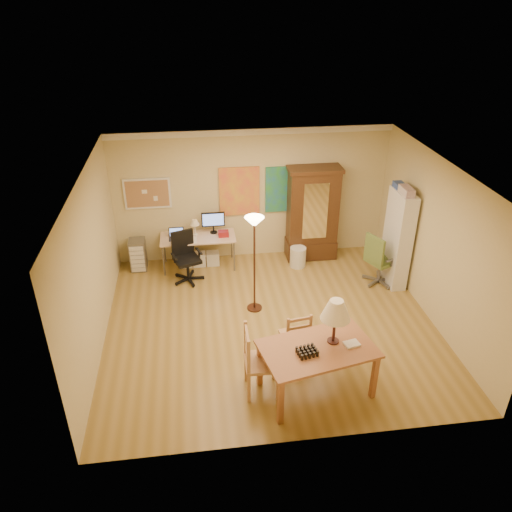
{
  "coord_description": "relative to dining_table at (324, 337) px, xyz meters",
  "views": [
    {
      "loc": [
        -1.17,
        -6.8,
        5.11
      ],
      "look_at": [
        -0.21,
        0.3,
        1.16
      ],
      "focal_mm": 35.0,
      "sensor_mm": 36.0,
      "label": 1
    }
  ],
  "objects": [
    {
      "name": "corkboard",
      "position": [
        -2.51,
        4.08,
        0.59
      ],
      "size": [
        0.9,
        0.04,
        0.62
      ],
      "primitive_type": "cube",
      "color": "tan",
      "rests_on": "floor"
    },
    {
      "name": "crown_molding",
      "position": [
        -0.46,
        4.07,
        1.73
      ],
      "size": [
        5.5,
        0.08,
        0.12
      ],
      "primitive_type": "cube",
      "color": "white",
      "rests_on": "floor"
    },
    {
      "name": "ladder_chair_back",
      "position": [
        -0.24,
        0.68,
        -0.5
      ],
      "size": [
        0.46,
        0.44,
        0.88
      ],
      "color": "tan",
      "rests_on": "floor"
    },
    {
      "name": "torchiere_lamp",
      "position": [
        -0.67,
        2.09,
        0.52
      ],
      "size": [
        0.32,
        0.32,
        1.78
      ],
      "color": "#42251A",
      "rests_on": "floor"
    },
    {
      "name": "ladder_chair_left",
      "position": [
        -0.87,
        0.08,
        -0.42
      ],
      "size": [
        0.48,
        0.5,
        1.06
      ],
      "color": "tan",
      "rests_on": "floor"
    },
    {
      "name": "dining_table",
      "position": [
        0.0,
        0.0,
        0.0
      ],
      "size": [
        1.69,
        1.22,
        1.44
      ],
      "color": "#965131",
      "rests_on": "floor"
    },
    {
      "name": "wastebin",
      "position": [
        0.4,
        3.48,
        -0.71
      ],
      "size": [
        0.33,
        0.33,
        0.41
      ],
      "primitive_type": "cylinder",
      "color": "silver",
      "rests_on": "floor"
    },
    {
      "name": "floor",
      "position": [
        -0.46,
        1.61,
        -0.91
      ],
      "size": [
        5.5,
        5.5,
        0.0
      ],
      "primitive_type": "plane",
      "color": "olive",
      "rests_on": "ground"
    },
    {
      "name": "armoire",
      "position": [
        0.75,
        3.85,
        -0.06
      ],
      "size": [
        1.06,
        0.5,
        1.96
      ],
      "color": "black",
      "rests_on": "floor"
    },
    {
      "name": "art_panel_right",
      "position": [
        0.19,
        4.08,
        0.54
      ],
      "size": [
        0.75,
        0.04,
        0.95
      ],
      "primitive_type": "cube",
      "color": "teal",
      "rests_on": "floor"
    },
    {
      "name": "art_panel_left",
      "position": [
        -0.71,
        4.08,
        0.54
      ],
      "size": [
        0.8,
        0.04,
        1.0
      ],
      "primitive_type": "cube",
      "color": "yellow",
      "rests_on": "floor"
    },
    {
      "name": "computer_desk",
      "position": [
        -1.57,
        3.77,
        -0.5
      ],
      "size": [
        1.48,
        0.65,
        1.12
      ],
      "color": "beige",
      "rests_on": "floor"
    },
    {
      "name": "office_chair_black",
      "position": [
        -1.84,
        3.24,
        -0.65
      ],
      "size": [
        0.61,
        0.61,
        0.99
      ],
      "color": "black",
      "rests_on": "floor"
    },
    {
      "name": "bookshelf",
      "position": [
        2.09,
        2.65,
        0.01
      ],
      "size": [
        0.28,
        0.74,
        1.85
      ],
      "color": "white",
      "rests_on": "floor"
    },
    {
      "name": "drawer_cart",
      "position": [
        -2.8,
        3.81,
        -0.6
      ],
      "size": [
        0.32,
        0.38,
        0.63
      ],
      "color": "slate",
      "rests_on": "floor"
    },
    {
      "name": "office_chair_green",
      "position": [
        1.79,
        2.64,
        -0.63
      ],
      "size": [
        0.64,
        0.64,
        1.04
      ],
      "color": "slate",
      "rests_on": "floor"
    }
  ]
}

